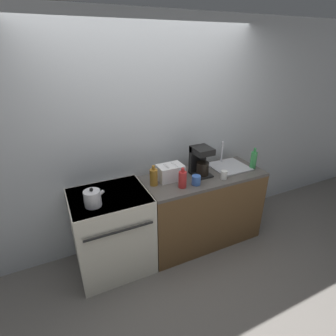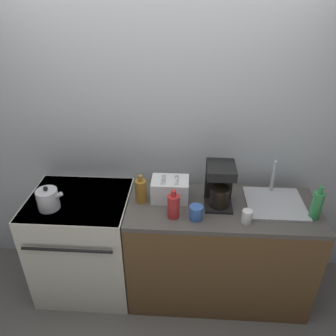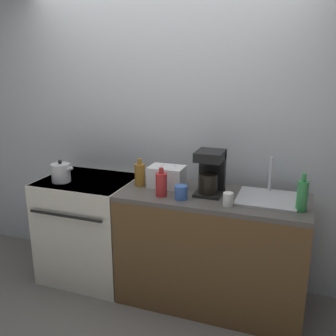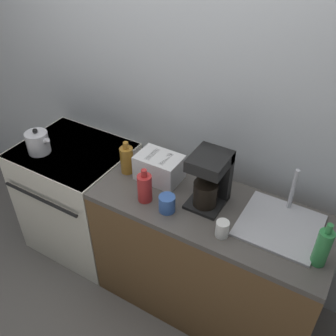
{
  "view_description": "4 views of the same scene",
  "coord_description": "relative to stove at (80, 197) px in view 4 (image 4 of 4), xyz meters",
  "views": [
    {
      "loc": [
        -1.03,
        -1.97,
        2.26
      ],
      "look_at": [
        0.09,
        0.39,
        1.05
      ],
      "focal_mm": 28.0,
      "sensor_mm": 36.0,
      "label": 1
    },
    {
      "loc": [
        0.22,
        -1.7,
        2.38
      ],
      "look_at": [
        0.09,
        0.39,
        1.17
      ],
      "focal_mm": 35.0,
      "sensor_mm": 36.0,
      "label": 2
    },
    {
      "loc": [
        1.09,
        -2.32,
        1.88
      ],
      "look_at": [
        0.15,
        0.3,
        1.09
      ],
      "focal_mm": 40.0,
      "sensor_mm": 36.0,
      "label": 3
    },
    {
      "loc": [
        1.12,
        -1.22,
        2.4
      ],
      "look_at": [
        0.18,
        0.36,
        1.03
      ],
      "focal_mm": 40.0,
      "sensor_mm": 36.0,
      "label": 4
    }
  ],
  "objects": [
    {
      "name": "ground_plane",
      "position": [
        0.6,
        -0.32,
        -0.47
      ],
      "size": [
        12.0,
        12.0,
        0.0
      ],
      "primitive_type": "plane",
      "color": "slate"
    },
    {
      "name": "wall_back",
      "position": [
        0.6,
        0.38,
        0.83
      ],
      "size": [
        8.0,
        0.05,
        2.6
      ],
      "color": "silver",
      "rests_on": "ground_plane"
    },
    {
      "name": "stove",
      "position": [
        0.0,
        0.0,
        0.0
      ],
      "size": [
        0.78,
        0.69,
        0.91
      ],
      "color": "silver",
      "rests_on": "ground_plane"
    },
    {
      "name": "counter_block",
      "position": [
        1.11,
        -0.03,
        -0.01
      ],
      "size": [
        1.43,
        0.59,
        0.91
      ],
      "color": "brown",
      "rests_on": "ground_plane"
    },
    {
      "name": "kettle",
      "position": [
        -0.17,
        -0.13,
        0.52
      ],
      "size": [
        0.2,
        0.16,
        0.19
      ],
      "color": "silver",
      "rests_on": "stove"
    },
    {
      "name": "toaster",
      "position": [
        0.71,
        0.05,
        0.53
      ],
      "size": [
        0.28,
        0.19,
        0.17
      ],
      "color": "white",
      "rests_on": "counter_block"
    },
    {
      "name": "coffee_maker",
      "position": [
        1.08,
        0.01,
        0.62
      ],
      "size": [
        0.2,
        0.23,
        0.34
      ],
      "color": "black",
      "rests_on": "counter_block"
    },
    {
      "name": "sink_tray",
      "position": [
        1.5,
        0.03,
        0.46
      ],
      "size": [
        0.43,
        0.41,
        0.28
      ],
      "color": "#B7B7BC",
      "rests_on": "counter_block"
    },
    {
      "name": "bottle_amber",
      "position": [
        0.49,
        0.0,
        0.54
      ],
      "size": [
        0.09,
        0.09,
        0.23
      ],
      "color": "#9E6B23",
      "rests_on": "counter_block"
    },
    {
      "name": "bottle_red",
      "position": [
        0.75,
        -0.17,
        0.54
      ],
      "size": [
        0.09,
        0.09,
        0.22
      ],
      "color": "#B72828",
      "rests_on": "counter_block"
    },
    {
      "name": "bottle_green",
      "position": [
        1.74,
        -0.13,
        0.56
      ],
      "size": [
        0.07,
        0.07,
        0.26
      ],
      "color": "#338C47",
      "rests_on": "counter_block"
    },
    {
      "name": "cup_white",
      "position": [
        1.26,
        -0.2,
        0.49
      ],
      "size": [
        0.07,
        0.07,
        0.1
      ],
      "color": "white",
      "rests_on": "counter_block"
    },
    {
      "name": "cup_blue",
      "position": [
        0.91,
        -0.19,
        0.5
      ],
      "size": [
        0.1,
        0.1,
        0.1
      ],
      "color": "#3860B2",
      "rests_on": "counter_block"
    }
  ]
}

